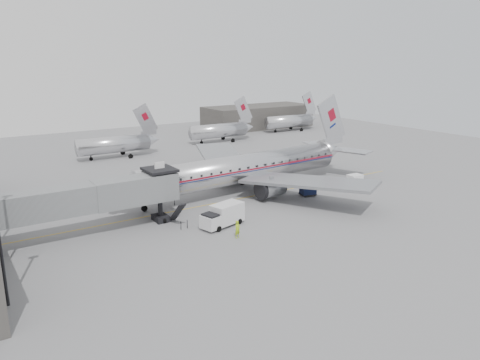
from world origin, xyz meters
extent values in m
plane|color=slate|center=(0.00, 0.00, 0.00)|extent=(160.00, 160.00, 0.00)
cube|color=#3D3A37|center=(45.00, 60.00, 3.00)|extent=(30.00, 12.00, 6.00)
cube|color=gold|center=(3.00, 6.00, 0.01)|extent=(60.00, 0.15, 0.01)
cube|color=#575A5C|center=(-22.00, 3.60, 4.30)|extent=(12.00, 2.80, 3.00)
cube|color=#575A5C|center=(-13.00, 3.60, 4.30)|extent=(8.00, 3.00, 3.10)
cube|color=#575A5C|center=(-9.00, 4.00, 4.30)|extent=(3.20, 3.60, 3.20)
cube|color=black|center=(-9.00, 4.00, 6.20)|extent=(3.40, 3.80, 0.30)
cube|color=white|center=(-9.00, 4.00, 6.70)|extent=(1.20, 0.15, 0.80)
cylinder|color=black|center=(-9.30, 3.60, 1.40)|extent=(0.56, 0.56, 2.80)
cube|color=black|center=(-9.30, 3.60, 0.35)|extent=(1.60, 2.20, 0.70)
cylinder|color=black|center=(-9.30, 2.60, 0.30)|extent=(0.30, 0.60, 0.60)
cylinder|color=black|center=(-9.30, 4.60, 0.30)|extent=(0.30, 0.60, 0.60)
cube|color=black|center=(-8.20, 1.30, 1.50)|extent=(0.90, 3.20, 2.90)
cylinder|color=silver|center=(-2.00, 42.00, 2.60)|extent=(14.00, 3.20, 3.20)
cube|color=silver|center=(4.80, 42.00, 7.00)|extent=(5.17, 0.26, 6.52)
cylinder|color=black|center=(-6.50, 42.00, 0.50)|extent=(0.24, 0.24, 1.00)
cylinder|color=silver|center=(24.00, 46.00, 2.60)|extent=(14.00, 3.20, 3.20)
cube|color=silver|center=(30.80, 46.00, 7.00)|extent=(5.17, 0.26, 6.52)
cylinder|color=black|center=(19.50, 46.00, 0.50)|extent=(0.24, 0.24, 1.00)
cylinder|color=silver|center=(48.00, 50.00, 2.60)|extent=(14.00, 3.20, 3.20)
cube|color=silver|center=(54.80, 50.00, 7.00)|extent=(5.17, 0.26, 6.52)
cylinder|color=black|center=(43.50, 50.00, 0.50)|extent=(0.24, 0.24, 1.00)
cylinder|color=silver|center=(6.00, 9.00, 3.35)|extent=(33.69, 6.25, 4.13)
cone|color=silver|center=(-12.39, 7.83, 3.35)|extent=(3.61, 4.34, 4.13)
cone|color=silver|center=(24.72, 10.19, 3.80)|extent=(4.71, 4.20, 3.92)
cube|color=maroon|center=(6.00, 9.00, 3.63)|extent=(33.69, 6.30, 0.20)
cube|color=#0A1858|center=(6.00, 9.00, 3.37)|extent=(33.69, 6.30, 0.11)
cube|color=silver|center=(24.39, 10.17, 8.93)|extent=(6.86, 0.77, 8.58)
cube|color=gray|center=(8.70, 19.24, 3.01)|extent=(11.97, 18.88, 1.33)
cube|color=gray|center=(9.98, -0.82, 3.01)|extent=(13.73, 18.67, 1.33)
cylinder|color=gray|center=(6.19, 14.83, 1.62)|extent=(3.94, 2.58, 2.34)
cylinder|color=gray|center=(6.93, 3.24, 1.62)|extent=(3.94, 2.58, 2.34)
cylinder|color=black|center=(-9.60, 8.01, 0.73)|extent=(0.22, 0.22, 1.45)
cylinder|color=black|center=(8.04, 12.04, 0.78)|extent=(0.29, 0.29, 1.56)
cylinder|color=black|center=(8.04, 12.04, 0.50)|extent=(1.14, 0.46, 1.12)
cylinder|color=black|center=(8.41, 6.24, 0.78)|extent=(0.29, 0.29, 1.56)
cylinder|color=black|center=(8.41, 6.24, 0.50)|extent=(1.14, 0.46, 1.12)
cube|color=silver|center=(-3.33, -1.85, 1.44)|extent=(4.24, 3.00, 2.24)
cube|color=silver|center=(-5.92, -2.49, 1.01)|extent=(2.14, 2.38, 1.49)
cube|color=black|center=(-5.92, -2.49, 1.65)|extent=(1.68, 2.07, 0.64)
cylinder|color=black|center=(-5.38, -3.34, 0.34)|extent=(0.73, 0.42, 0.68)
cylinder|color=black|center=(-5.84, -1.48, 0.34)|extent=(0.73, 0.42, 0.68)
cylinder|color=black|center=(-2.07, -2.52, 0.34)|extent=(0.73, 0.42, 0.68)
cylinder|color=black|center=(-2.53, -0.66, 0.34)|extent=(0.73, 0.42, 0.68)
cube|color=#0E1638|center=(12.50, 2.00, 0.96)|extent=(2.32, 1.95, 1.41)
cube|color=black|center=(12.50, 2.00, 0.20)|extent=(2.44, 2.07, 0.12)
cylinder|color=black|center=(11.57, 1.60, 0.15)|extent=(0.32, 0.19, 0.30)
cylinder|color=black|center=(13.14, 1.22, 0.15)|extent=(0.32, 0.19, 0.30)
cylinder|color=black|center=(11.86, 2.78, 0.15)|extent=(0.32, 0.19, 0.30)
cylinder|color=black|center=(13.43, 2.40, 0.15)|extent=(0.32, 0.19, 0.30)
cube|color=white|center=(21.92, 2.00, 1.00)|extent=(2.18, 1.68, 1.47)
cube|color=black|center=(21.92, 2.00, 0.21)|extent=(2.29, 1.79, 0.13)
cylinder|color=black|center=(21.05, 1.42, 0.16)|extent=(0.32, 0.14, 0.31)
cylinder|color=black|center=(22.72, 1.33, 0.16)|extent=(0.32, 0.14, 0.31)
cylinder|color=black|center=(21.12, 2.67, 0.16)|extent=(0.32, 0.14, 0.31)
cylinder|color=black|center=(22.79, 2.58, 0.16)|extent=(0.32, 0.14, 0.31)
imported|color=#A5CC18|center=(-4.58, -6.00, 0.98)|extent=(0.81, 0.64, 1.96)
camera|label=1|loc=(-30.40, -45.82, 19.00)|focal=35.00mm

